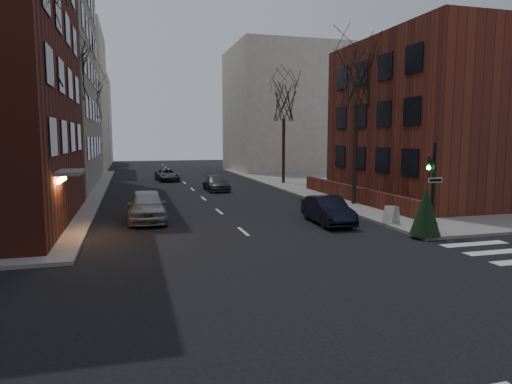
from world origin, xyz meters
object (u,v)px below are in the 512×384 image
Objects in this scene: tree_left_b at (70,71)px; parked_sedan at (328,210)px; streetlamp_near at (76,140)px; tree_left_c at (88,100)px; sandwich_board at (391,215)px; traffic_signal at (432,193)px; tree_right_a at (357,79)px; car_lane_gray at (216,183)px; streetlamp_far at (98,139)px; tree_right_b at (284,102)px; car_lane_far at (167,175)px; evergreen_shrub at (426,210)px; tree_left_a at (36,43)px; car_lane_silver at (147,206)px.

tree_left_b is 2.54× the size of parked_sedan.
tree_left_c is at bearing 91.91° from streetlamp_near.
traffic_signal is at bearing -94.77° from sandwich_board.
parked_sedan is (-4.20, -5.28, -7.33)m from tree_right_a.
streetlamp_far is at bearing 125.36° from car_lane_gray.
tree_right_b reaches higher than parked_sedan.
streetlamp_far reaches higher than parked_sedan.
streetlamp_near reaches higher than car_lane_far.
parked_sedan is 16.13m from car_lane_gray.
streetlamp_near is at bearing -90.00° from streetlamp_far.
car_lane_far is 4.85× the size of sandwich_board.
traffic_signal is at bearing -77.47° from car_lane_far.
streetlamp_near is (-17.00, -10.00, -3.35)m from tree_right_b.
evergreen_shrub is at bearing -54.95° from parked_sedan.
tree_left_c is 1.55× the size of streetlamp_near.
parked_sedan is 0.99× the size of car_lane_gray.
evergreen_shrub is at bearing -78.86° from car_lane_far.
tree_left_c is 10.75× the size of sandwich_board.
evergreen_shrub is (16.10, -17.50, -7.68)m from tree_left_b.
tree_right_b is (17.60, 18.00, -0.88)m from tree_left_a.
tree_right_a reaches higher than car_lane_far.
tree_left_c reaches higher than traffic_signal.
tree_right_b is at bearing 51.93° from car_lane_silver.
tree_left_b is at bearing 90.00° from tree_left_a.
sandwich_board is at bearing -73.68° from car_lane_gray.
car_lane_gray is at bearing 13.79° from tree_left_b.
traffic_signal is at bearing -16.65° from tree_left_a.
tree_right_b is 22.03m from sandwich_board.
sandwich_board is (-1.50, -6.84, -7.43)m from tree_right_a.
tree_left_c reaches higher than evergreen_shrub.
tree_right_b is at bearing 90.00° from tree_right_a.
car_lane_far is 28.57m from sandwich_board.
traffic_signal is 24.87m from tree_left_b.
car_lane_far is (2.81, 22.48, -0.22)m from car_lane_silver.
tree_left_a reaches higher than sandwich_board.
streetlamp_near reaches higher than sandwich_board.
streetlamp_near is at bearing -88.09° from tree_left_c.
car_lane_gray is 20.85m from evergreen_shrub.
tree_right_b reaches higher than car_lane_silver.
tree_right_a reaches higher than car_lane_gray.
tree_right_b is 21.82m from car_lane_silver.
tree_left_c is at bearing -106.70° from streetlamp_far.
evergreen_shrub is (8.74, -29.86, 0.62)m from car_lane_far.
evergreen_shrub is (2.70, -4.22, 0.53)m from parked_sedan.
streetlamp_far is 17.09m from car_lane_gray.
tree_right_a reaches higher than traffic_signal.
car_lane_silver is 12.48m from sandwich_board.
parked_sedan is at bearing 131.91° from traffic_signal.
tree_left_b is at bearing 116.17° from sandwich_board.
streetlamp_near reaches higher than evergreen_shrub.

